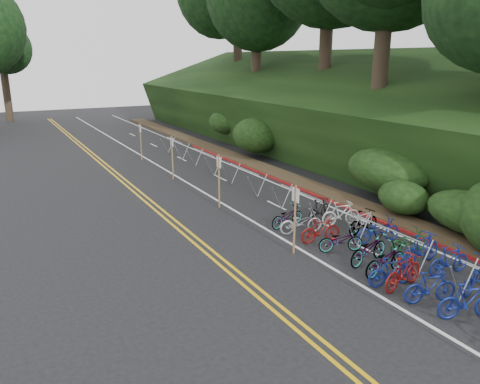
# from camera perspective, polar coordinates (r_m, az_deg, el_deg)

# --- Properties ---
(ground) EXTENTS (120.00, 120.00, 0.00)m
(ground) POSITION_cam_1_polar(r_m,az_deg,el_deg) (13.14, 17.27, -15.26)
(ground) COLOR black
(ground) RESTS_ON ground
(road_markings) EXTENTS (7.47, 80.00, 0.01)m
(road_markings) POSITION_cam_1_polar(r_m,az_deg,el_deg) (20.95, -1.37, -2.53)
(road_markings) COLOR gold
(road_markings) RESTS_ON ground
(red_curb) EXTENTS (0.25, 28.00, 0.10)m
(red_curb) POSITION_cam_1_polar(r_m,az_deg,el_deg) (25.03, 6.99, 0.56)
(red_curb) COLOR maroon
(red_curb) RESTS_ON ground
(embankment) EXTENTS (14.30, 48.14, 9.11)m
(embankment) POSITION_cam_1_polar(r_m,az_deg,el_deg) (34.39, 10.29, 8.91)
(embankment) COLOR black
(embankment) RESTS_ON ground
(bike_racks_rest) EXTENTS (1.14, 23.00, 1.17)m
(bike_racks_rest) POSITION_cam_1_polar(r_m,az_deg,el_deg) (24.24, 0.46, 2.14)
(bike_racks_rest) COLOR #8F9299
(bike_racks_rest) RESTS_ON ground
(signposts_rest) EXTENTS (0.08, 18.40, 2.50)m
(signposts_rest) POSITION_cam_1_polar(r_m,az_deg,el_deg) (23.97, -5.73, 3.32)
(signposts_rest) COLOR brown
(signposts_rest) RESTS_ON ground
(bike_front) EXTENTS (0.77, 1.65, 0.95)m
(bike_front) POSITION_cam_1_polar(r_m,az_deg,el_deg) (15.01, 18.01, -9.18)
(bike_front) COLOR navy
(bike_front) RESTS_ON ground
(bike_valet) EXTENTS (3.16, 12.25, 1.09)m
(bike_valet) POSITION_cam_1_polar(r_m,az_deg,el_deg) (16.14, 19.80, -7.51)
(bike_valet) COLOR #9E9EA3
(bike_valet) RESTS_ON ground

